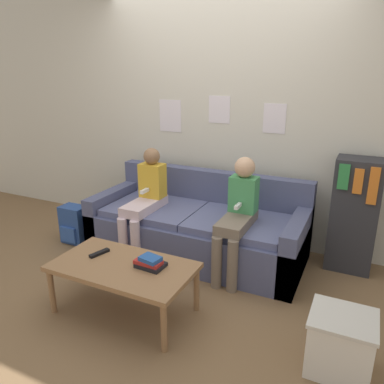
{
  "coord_description": "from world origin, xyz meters",
  "views": [
    {
      "loc": [
        1.43,
        -2.56,
        1.77
      ],
      "look_at": [
        0.0,
        0.43,
        0.69
      ],
      "focal_mm": 35.0,
      "sensor_mm": 36.0,
      "label": 1
    }
  ],
  "objects_px": {
    "backpack": "(74,225)",
    "tv_remote": "(99,253)",
    "bookshelf": "(354,215)",
    "storage_box": "(340,343)",
    "coffee_table": "(123,269)",
    "person_left": "(145,198)",
    "couch": "(198,228)",
    "person_right": "(238,212)"
  },
  "relations": [
    {
      "from": "backpack",
      "to": "tv_remote",
      "type": "bearing_deg",
      "value": -37.56
    },
    {
      "from": "bookshelf",
      "to": "storage_box",
      "type": "xyz_separation_m",
      "value": [
        0.04,
        -1.39,
        -0.33
      ]
    },
    {
      "from": "coffee_table",
      "to": "person_left",
      "type": "height_order",
      "value": "person_left"
    },
    {
      "from": "bookshelf",
      "to": "storage_box",
      "type": "distance_m",
      "value": 1.43
    },
    {
      "from": "bookshelf",
      "to": "storage_box",
      "type": "relative_size",
      "value": 2.73
    },
    {
      "from": "person_left",
      "to": "tv_remote",
      "type": "height_order",
      "value": "person_left"
    },
    {
      "from": "couch",
      "to": "person_left",
      "type": "xyz_separation_m",
      "value": [
        -0.47,
        -0.21,
        0.31
      ]
    },
    {
      "from": "storage_box",
      "to": "backpack",
      "type": "relative_size",
      "value": 0.95
    },
    {
      "from": "person_right",
      "to": "backpack",
      "type": "xyz_separation_m",
      "value": [
        -1.78,
        -0.14,
        -0.4
      ]
    },
    {
      "from": "tv_remote",
      "to": "storage_box",
      "type": "height_order",
      "value": "tv_remote"
    },
    {
      "from": "coffee_table",
      "to": "backpack",
      "type": "relative_size",
      "value": 2.61
    },
    {
      "from": "couch",
      "to": "storage_box",
      "type": "bearing_deg",
      "value": -36.08
    },
    {
      "from": "person_left",
      "to": "bookshelf",
      "type": "xyz_separation_m",
      "value": [
        1.86,
        0.55,
        -0.06
      ]
    },
    {
      "from": "person_left",
      "to": "storage_box",
      "type": "xyz_separation_m",
      "value": [
        1.91,
        -0.83,
        -0.39
      ]
    },
    {
      "from": "coffee_table",
      "to": "couch",
      "type": "bearing_deg",
      "value": 85.21
    },
    {
      "from": "person_right",
      "to": "storage_box",
      "type": "distance_m",
      "value": 1.33
    },
    {
      "from": "couch",
      "to": "storage_box",
      "type": "xyz_separation_m",
      "value": [
        1.43,
        -1.05,
        -0.08
      ]
    },
    {
      "from": "couch",
      "to": "tv_remote",
      "type": "bearing_deg",
      "value": -108.43
    },
    {
      "from": "tv_remote",
      "to": "storage_box",
      "type": "relative_size",
      "value": 0.46
    },
    {
      "from": "couch",
      "to": "coffee_table",
      "type": "relative_size",
      "value": 1.98
    },
    {
      "from": "tv_remote",
      "to": "backpack",
      "type": "xyz_separation_m",
      "value": [
        -0.94,
        0.72,
        -0.21
      ]
    },
    {
      "from": "coffee_table",
      "to": "person_right",
      "type": "distance_m",
      "value": 1.11
    },
    {
      "from": "coffee_table",
      "to": "storage_box",
      "type": "relative_size",
      "value": 2.75
    },
    {
      "from": "person_left",
      "to": "person_right",
      "type": "relative_size",
      "value": 1.0
    },
    {
      "from": "tv_remote",
      "to": "backpack",
      "type": "bearing_deg",
      "value": 158.85
    },
    {
      "from": "backpack",
      "to": "coffee_table",
      "type": "bearing_deg",
      "value": -32.97
    },
    {
      "from": "backpack",
      "to": "person_left",
      "type": "bearing_deg",
      "value": 9.15
    },
    {
      "from": "tv_remote",
      "to": "storage_box",
      "type": "distance_m",
      "value": 1.8
    },
    {
      "from": "tv_remote",
      "to": "couch",
      "type": "bearing_deg",
      "value": 87.98
    },
    {
      "from": "couch",
      "to": "storage_box",
      "type": "relative_size",
      "value": 5.45
    },
    {
      "from": "coffee_table",
      "to": "person_right",
      "type": "bearing_deg",
      "value": 58.02
    },
    {
      "from": "couch",
      "to": "person_left",
      "type": "height_order",
      "value": "person_left"
    },
    {
      "from": "coffee_table",
      "to": "bookshelf",
      "type": "xyz_separation_m",
      "value": [
        1.48,
        1.46,
        0.17
      ]
    },
    {
      "from": "person_left",
      "to": "tv_remote",
      "type": "xyz_separation_m",
      "value": [
        0.12,
        -0.86,
        -0.17
      ]
    },
    {
      "from": "bookshelf",
      "to": "backpack",
      "type": "relative_size",
      "value": 2.59
    },
    {
      "from": "person_right",
      "to": "backpack",
      "type": "height_order",
      "value": "person_right"
    },
    {
      "from": "tv_remote",
      "to": "bookshelf",
      "type": "relative_size",
      "value": 0.17
    },
    {
      "from": "person_left",
      "to": "storage_box",
      "type": "bearing_deg",
      "value": -23.65
    },
    {
      "from": "person_left",
      "to": "person_right",
      "type": "xyz_separation_m",
      "value": [
        0.95,
        0.0,
        0.01
      ]
    },
    {
      "from": "storage_box",
      "to": "couch",
      "type": "bearing_deg",
      "value": 143.92
    },
    {
      "from": "storage_box",
      "to": "tv_remote",
      "type": "bearing_deg",
      "value": -179.3
    },
    {
      "from": "coffee_table",
      "to": "storage_box",
      "type": "bearing_deg",
      "value": 2.93
    }
  ]
}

